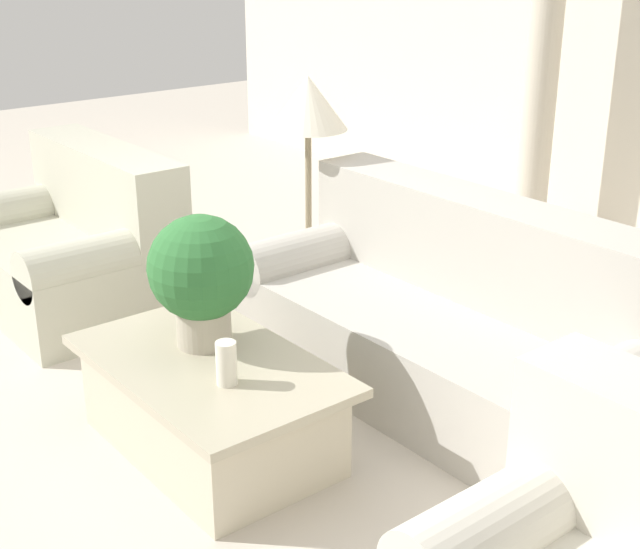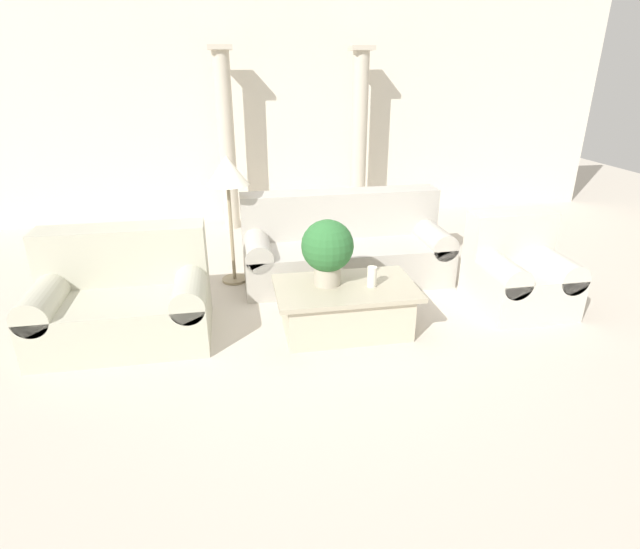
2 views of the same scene
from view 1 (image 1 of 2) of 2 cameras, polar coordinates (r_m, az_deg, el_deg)
The scene contains 8 objects.
ground_plane at distance 4.19m, azimuth -3.84°, elevation -8.84°, with size 16.00×16.00×0.00m, color beige.
sofa_long at distance 4.28m, azimuth 8.50°, elevation -2.98°, with size 2.19×0.93×0.91m.
loveseat at distance 5.44m, azimuth -15.40°, elevation 1.88°, with size 1.42×0.93×0.91m.
coffee_table at distance 3.84m, azimuth -7.04°, elevation -8.23°, with size 1.22×0.75×0.42m.
potted_plant at distance 3.76m, azimuth -7.62°, elevation 0.10°, with size 0.45×0.45×0.58m.
pillar_candle at distance 3.51m, azimuth -6.01°, elevation -5.66°, with size 0.08×0.08×0.18m.
floor_lamp at distance 4.94m, azimuth -0.77°, elevation 10.26°, with size 0.43×0.43×1.36m.
column_left at distance 6.33m, azimuth 14.07°, elevation 12.92°, with size 0.31×0.31×2.43m.
Camera 1 is at (2.99, -2.05, 2.10)m, focal length 50.00 mm.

